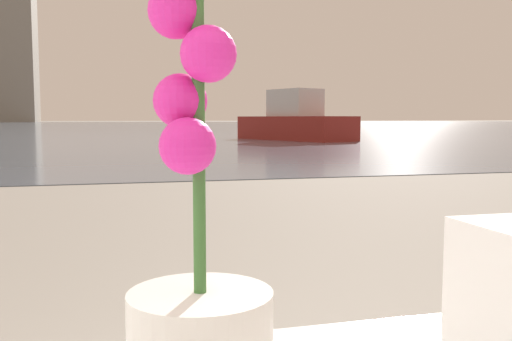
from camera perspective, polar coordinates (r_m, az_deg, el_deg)
The scene contains 3 objects.
potted_orchid at distance 0.55m, azimuth -5.82°, elevation -9.74°, with size 0.14×0.14×0.43m.
harbor_water at distance 61.73m, azimuth -14.21°, elevation 4.41°, with size 180.00×110.00×0.01m.
harbor_boat_2 at distance 19.57m, azimuth 3.90°, elevation 4.84°, with size 3.18×4.85×1.72m.
Camera 1 is at (-0.50, 0.28, 0.76)m, focal length 40.00 mm.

